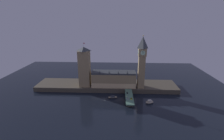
{
  "coord_description": "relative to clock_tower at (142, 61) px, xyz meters",
  "views": [
    {
      "loc": [
        19.6,
        -202.4,
        104.98
      ],
      "look_at": [
        9.67,
        20.0,
        35.77
      ],
      "focal_mm": 26.0,
      "sensor_mm": 36.0,
      "label": 1
    }
  ],
  "objects": [
    {
      "name": "car_northbound_lead",
      "position": [
        -20.95,
        -22.91,
        -40.21
      ],
      "size": [
        1.97,
        4.3,
        1.45
      ],
      "color": "black",
      "rests_on": "bridge"
    },
    {
      "name": "boat_downstream",
      "position": [
        7.8,
        -36.02,
        -46.5
      ],
      "size": [
        11.41,
        7.37,
        4.6
      ],
      "color": "#B2A893",
      "rests_on": "ground_plane"
    },
    {
      "name": "street_lamp_near",
      "position": [
        -23.6,
        -45.93,
        -36.7
      ],
      "size": [
        1.34,
        0.6,
        6.71
      ],
      "color": "#2D3333",
      "rests_on": "bridge"
    },
    {
      "name": "ground_plane",
      "position": [
        -52.55,
        -26.21,
        -48.18
      ],
      "size": [
        400.0,
        400.0,
        0.0
      ],
      "primitive_type": "plane",
      "color": "black"
    },
    {
      "name": "pedestrian_far_rail",
      "position": [
        -23.2,
        -18.13,
        -40.07
      ],
      "size": [
        0.38,
        0.38,
        1.57
      ],
      "color": "black",
      "rests_on": "bridge"
    },
    {
      "name": "boat_upstream",
      "position": [
        -41.21,
        -24.04,
        -46.95
      ],
      "size": [
        13.85,
        7.24,
        3.36
      ],
      "color": "#28282D",
      "rests_on": "ground_plane"
    },
    {
      "name": "clock_tower",
      "position": [
        0.0,
        0.0,
        0.0
      ],
      "size": [
        11.63,
        11.74,
        77.8
      ],
      "color": "#9E845B",
      "rests_on": "embankment"
    },
    {
      "name": "car_southbound_lead",
      "position": [
        -16.44,
        -39.55,
        -40.2
      ],
      "size": [
        1.97,
        3.91,
        1.48
      ],
      "color": "yellow",
      "rests_on": "bridge"
    },
    {
      "name": "embankment",
      "position": [
        -52.55,
        12.79,
        -44.7
      ],
      "size": [
        220.0,
        42.0,
        6.97
      ],
      "color": "#4C4438",
      "rests_on": "ground_plane"
    },
    {
      "name": "bridge",
      "position": [
        -18.7,
        -31.21,
        -43.41
      ],
      "size": [
        10.25,
        46.0,
        7.29
      ],
      "color": "#4C7560",
      "rests_on": "ground_plane"
    },
    {
      "name": "car_northbound_trail",
      "position": [
        -20.95,
        -39.3,
        -40.28
      ],
      "size": [
        1.84,
        4.09,
        1.3
      ],
      "color": "silver",
      "rests_on": "bridge"
    },
    {
      "name": "victoria_tower",
      "position": [
        -84.79,
        3.35,
        -10.87
      ],
      "size": [
        16.45,
        16.45,
        66.47
      ],
      "color": "#9E845B",
      "rests_on": "embankment"
    },
    {
      "name": "pedestrian_mid_walk",
      "position": [
        -14.19,
        -32.61,
        -40.0
      ],
      "size": [
        0.38,
        0.38,
        1.68
      ],
      "color": "black",
      "rests_on": "bridge"
    },
    {
      "name": "parliament_hall",
      "position": [
        -40.72,
        4.92,
        -29.85
      ],
      "size": [
        66.47,
        21.62,
        27.36
      ],
      "color": "#9E845B",
      "rests_on": "embankment"
    },
    {
      "name": "street_lamp_far",
      "position": [
        -23.6,
        -16.49,
        -36.34
      ],
      "size": [
        1.34,
        0.6,
        7.28
      ],
      "color": "#2D3333",
      "rests_on": "bridge"
    }
  ]
}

